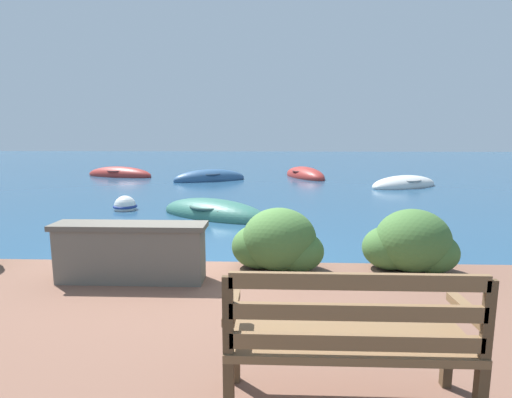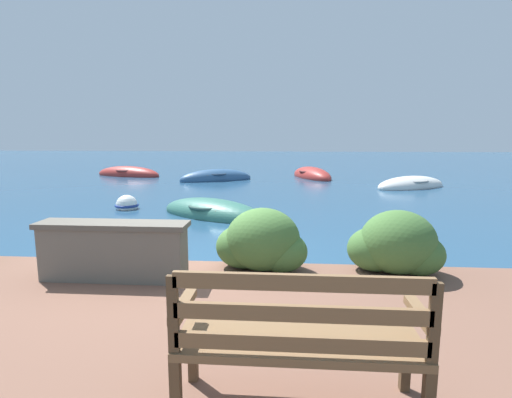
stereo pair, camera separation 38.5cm
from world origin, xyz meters
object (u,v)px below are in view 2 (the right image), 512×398
at_px(park_bench, 299,337).
at_px(rowboat_outer, 312,176).
at_px(rowboat_far, 216,179).
at_px(rowboat_mid, 411,186).
at_px(rowboat_distant, 128,174).
at_px(mooring_buoy, 127,205).
at_px(rowboat_nearest, 212,213).

relative_size(park_bench, rowboat_outer, 0.45).
xyz_separation_m(park_bench, rowboat_far, (-2.98, 14.02, -0.64)).
bearing_deg(rowboat_mid, rowboat_far, 137.39).
bearing_deg(rowboat_distant, mooring_buoy, -50.59).
distance_m(rowboat_nearest, rowboat_mid, 8.26).
distance_m(rowboat_nearest, mooring_buoy, 2.42).
bearing_deg(rowboat_outer, rowboat_mid, 25.94).
xyz_separation_m(rowboat_mid, rowboat_distant, (-11.70, 3.23, 0.00)).
relative_size(rowboat_nearest, mooring_buoy, 5.09).
height_order(rowboat_distant, mooring_buoy, rowboat_distant).
height_order(rowboat_mid, rowboat_outer, rowboat_outer).
height_order(park_bench, rowboat_nearest, park_bench).
height_order(park_bench, mooring_buoy, park_bench).
xyz_separation_m(rowboat_distant, mooring_buoy, (3.20, -8.04, 0.03)).
height_order(rowboat_nearest, rowboat_outer, rowboat_outer).
xyz_separation_m(rowboat_nearest, mooring_buoy, (-2.33, 0.68, 0.03)).
height_order(rowboat_outer, rowboat_distant, rowboat_outer).
xyz_separation_m(rowboat_far, rowboat_distant, (-4.35, 1.54, -0.00)).
relative_size(rowboat_far, rowboat_outer, 0.96).
bearing_deg(rowboat_outer, rowboat_distant, -111.56).
bearing_deg(rowboat_far, rowboat_nearest, 71.59).
xyz_separation_m(rowboat_mid, mooring_buoy, (-8.50, -4.81, 0.03)).
height_order(rowboat_nearest, rowboat_far, rowboat_far).
bearing_deg(park_bench, rowboat_far, 97.12).
bearing_deg(mooring_buoy, rowboat_outer, 56.92).
height_order(rowboat_far, rowboat_distant, rowboat_far).
distance_m(rowboat_far, rowboat_distant, 4.62).
bearing_deg(rowboat_outer, rowboat_far, -91.17).
bearing_deg(rowboat_far, rowboat_outer, 171.99).
height_order(rowboat_nearest, rowboat_distant, rowboat_distant).
height_order(rowboat_mid, rowboat_distant, rowboat_distant).
distance_m(rowboat_mid, rowboat_outer, 4.57).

